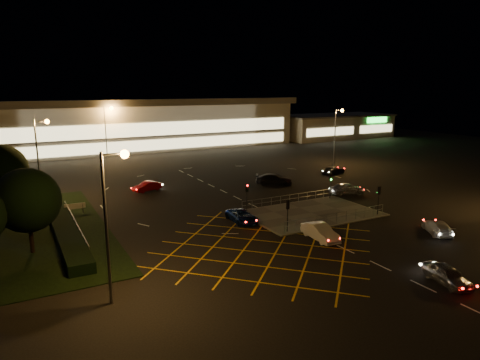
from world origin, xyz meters
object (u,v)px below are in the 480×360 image
car_left_blue (242,216)px  car_approach_white (437,227)px  signal_ne (331,181)px  car_east_grey (334,170)px  car_near_silver (447,275)px  car_far_dkgrey (274,179)px  car_queue_white (320,232)px  car_right_silver (347,189)px  signal_sw (288,209)px  signal_se (379,195)px  signal_nw (247,192)px  car_circ_red (147,186)px

car_left_blue → car_approach_white: (14.83, -12.10, 0.01)m
signal_ne → car_east_grey: bearing=47.9°
car_near_silver → car_approach_white: size_ratio=0.90×
car_far_dkgrey → car_east_grey: bearing=-48.0°
car_queue_white → car_east_grey: size_ratio=1.01×
car_right_silver → car_left_blue: bearing=122.8°
car_far_dkgrey → car_left_blue: bearing=169.8°
signal_sw → signal_se: size_ratio=1.00×
car_right_silver → signal_nw: bearing=113.8°
car_approach_white → car_circ_red: bearing=-24.9°
car_far_dkgrey → car_circ_red: bearing=107.7°
signal_se → car_right_silver: size_ratio=0.69×
car_circ_red → car_east_grey: bearing=65.9°
signal_ne → car_far_dkgrey: size_ratio=0.60×
signal_ne → car_far_dkgrey: 10.54m
car_circ_red → car_east_grey: car_circ_red is taller
car_near_silver → car_far_dkgrey: car_far_dkgrey is taller
car_left_blue → car_right_silver: 18.16m
signal_nw → car_left_blue: (-2.26, -2.97, -1.73)m
signal_ne → car_approach_white: 15.18m
car_left_blue → car_far_dkgrey: bearing=49.1°
car_queue_white → car_far_dkgrey: car_far_dkgrey is taller
car_circ_red → car_left_blue: bearing=-4.0°
car_far_dkgrey → car_circ_red: (-17.29, 4.80, -0.11)m
car_approach_white → signal_sw: bearing=2.7°
signal_se → car_left_blue: size_ratio=0.69×
car_queue_white → car_east_grey: (21.48, 23.25, -0.12)m
car_right_silver → car_east_grey: bearing=-12.8°
car_queue_white → car_left_blue: bearing=119.8°
car_near_silver → car_right_silver: size_ratio=0.87×
signal_nw → car_right_silver: size_ratio=0.69×
car_left_blue → car_circ_red: 18.66m
car_queue_white → car_right_silver: size_ratio=0.97×
car_left_blue → signal_ne: bearing=14.3°
car_near_silver → car_circ_red: bearing=119.0°
car_queue_white → signal_ne: bearing=50.7°
car_circ_red → car_far_dkgrey: bearing=55.7°
signal_se → car_approach_white: 7.31m
car_far_dkgrey → car_circ_red: 17.94m
signal_ne → car_approach_white: signal_ne is taller
car_left_blue → signal_sw: bearing=-63.3°
signal_sw → car_circ_red: (-7.02, 23.06, -1.71)m
car_circ_red → signal_nw: bearing=6.2°
car_near_silver → car_right_silver: bearing=76.3°
signal_nw → car_far_dkgrey: 14.61m
car_queue_white → car_far_dkgrey: size_ratio=0.84×
car_near_silver → car_queue_white: size_ratio=0.90×
signal_nw → car_right_silver: 15.60m
car_near_silver → car_far_dkgrey: bearing=91.8°
car_right_silver → car_east_grey: size_ratio=1.04×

